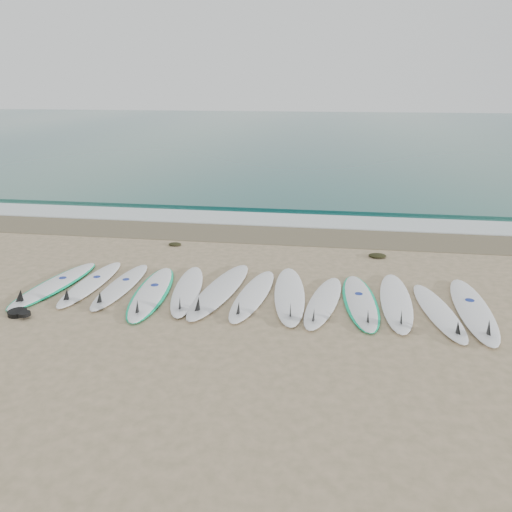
# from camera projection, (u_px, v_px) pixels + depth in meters

# --- Properties ---
(ground) EXTENTS (120.00, 120.00, 0.00)m
(ground) POSITION_uv_depth(u_px,v_px,m) (253.00, 298.00, 9.29)
(ground) COLOR tan
(ocean) EXTENTS (120.00, 55.00, 0.03)m
(ocean) POSITION_uv_depth(u_px,v_px,m) (315.00, 132.00, 39.62)
(ocean) COLOR #205A52
(ocean) RESTS_ON ground
(wet_sand_band) EXTENTS (120.00, 1.80, 0.01)m
(wet_sand_band) POSITION_uv_depth(u_px,v_px,m) (277.00, 234.00, 13.12)
(wet_sand_band) COLOR brown
(wet_sand_band) RESTS_ON ground
(foam_band) EXTENTS (120.00, 1.40, 0.04)m
(foam_band) POSITION_uv_depth(u_px,v_px,m) (282.00, 220.00, 14.42)
(foam_band) COLOR silver
(foam_band) RESTS_ON ground
(wave_crest) EXTENTS (120.00, 1.00, 0.10)m
(wave_crest) POSITION_uv_depth(u_px,v_px,m) (287.00, 207.00, 15.81)
(wave_crest) COLOR #205A52
(wave_crest) RESTS_ON ground
(surfboard_0) EXTENTS (0.98, 2.62, 0.32)m
(surfboard_0) POSITION_uv_depth(u_px,v_px,m) (54.00, 285.00, 9.76)
(surfboard_0) COLOR white
(surfboard_0) RESTS_ON ground
(surfboard_1) EXTENTS (0.58, 2.45, 0.31)m
(surfboard_1) POSITION_uv_depth(u_px,v_px,m) (90.00, 284.00, 9.79)
(surfboard_1) COLOR white
(surfboard_1) RESTS_ON ground
(surfboard_2) EXTENTS (0.57, 2.40, 0.31)m
(surfboard_2) POSITION_uv_depth(u_px,v_px,m) (120.00, 286.00, 9.67)
(surfboard_2) COLOR white
(surfboard_2) RESTS_ON ground
(surfboard_3) EXTENTS (0.88, 2.67, 0.33)m
(surfboard_3) POSITION_uv_depth(u_px,v_px,m) (151.00, 293.00, 9.39)
(surfboard_3) COLOR white
(surfboard_3) RESTS_ON ground
(surfboard_4) EXTENTS (0.85, 2.52, 0.32)m
(surfboard_4) POSITION_uv_depth(u_px,v_px,m) (187.00, 291.00, 9.47)
(surfboard_4) COLOR white
(surfboard_4) RESTS_ON ground
(surfboard_5) EXTENTS (1.03, 2.90, 0.36)m
(surfboard_5) POSITION_uv_depth(u_px,v_px,m) (219.00, 291.00, 9.45)
(surfboard_5) COLOR white
(surfboard_5) RESTS_ON ground
(surfboard_6) EXTENTS (0.82, 2.56, 0.32)m
(surfboard_6) POSITION_uv_depth(u_px,v_px,m) (252.00, 295.00, 9.26)
(surfboard_6) COLOR white
(surfboard_6) RESTS_ON ground
(surfboard_7) EXTENTS (0.83, 2.77, 0.35)m
(surfboard_7) POSITION_uv_depth(u_px,v_px,m) (290.00, 295.00, 9.26)
(surfboard_7) COLOR white
(surfboard_7) RESTS_ON ground
(surfboard_8) EXTENTS (0.91, 2.45, 0.31)m
(surfboard_8) POSITION_uv_depth(u_px,v_px,m) (323.00, 302.00, 8.98)
(surfboard_8) COLOR white
(surfboard_8) RESTS_ON ground
(surfboard_9) EXTENTS (0.79, 2.53, 0.32)m
(surfboard_9) POSITION_uv_depth(u_px,v_px,m) (361.00, 302.00, 9.01)
(surfboard_9) COLOR white
(surfboard_9) RESTS_ON ground
(surfboard_10) EXTENTS (0.65, 2.68, 0.34)m
(surfboard_10) POSITION_uv_depth(u_px,v_px,m) (396.00, 302.00, 8.98)
(surfboard_10) COLOR white
(surfboard_10) RESTS_ON ground
(surfboard_11) EXTENTS (0.83, 2.44, 0.31)m
(surfboard_11) POSITION_uv_depth(u_px,v_px,m) (440.00, 312.00, 8.59)
(surfboard_11) COLOR white
(surfboard_11) RESTS_ON ground
(surfboard_12) EXTENTS (0.68, 2.81, 0.36)m
(surfboard_12) POSITION_uv_depth(u_px,v_px,m) (474.00, 310.00, 8.65)
(surfboard_12) COLOR white
(surfboard_12) RESTS_ON ground
(seaweed_near) EXTENTS (0.32, 0.25, 0.06)m
(seaweed_near) POSITION_uv_depth(u_px,v_px,m) (175.00, 244.00, 12.25)
(seaweed_near) COLOR black
(seaweed_near) RESTS_ON ground
(seaweed_far) EXTENTS (0.41, 0.32, 0.08)m
(seaweed_far) POSITION_uv_depth(u_px,v_px,m) (377.00, 256.00, 11.42)
(seaweed_far) COLOR black
(seaweed_far) RESTS_ON ground
(leash_coil) EXTENTS (0.46, 0.36, 0.11)m
(leash_coil) POSITION_uv_depth(u_px,v_px,m) (19.00, 313.00, 8.57)
(leash_coil) COLOR black
(leash_coil) RESTS_ON ground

